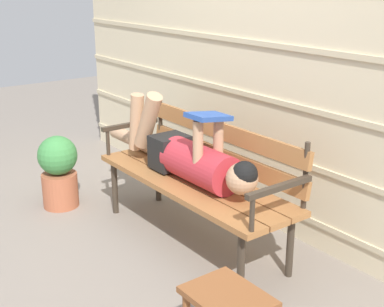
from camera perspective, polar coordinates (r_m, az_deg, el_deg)
name	(u,v)px	position (r m, az deg, el deg)	size (l,w,h in m)	color
ground_plane	(169,248)	(3.57, -2.43, -10.09)	(12.00, 12.00, 0.00)	gray
house_siding	(266,43)	(3.67, 7.90, 11.61)	(4.91, 0.08, 2.56)	beige
park_bench	(201,172)	(3.51, 0.93, -2.01)	(1.60, 0.52, 0.84)	#9E6638
reclining_person	(187,155)	(3.47, -0.51, -0.18)	(1.71, 0.26, 0.53)	#B72D38
potted_plant	(59,170)	(4.20, -14.09, -1.73)	(0.30, 0.30, 0.57)	#AD5B3D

